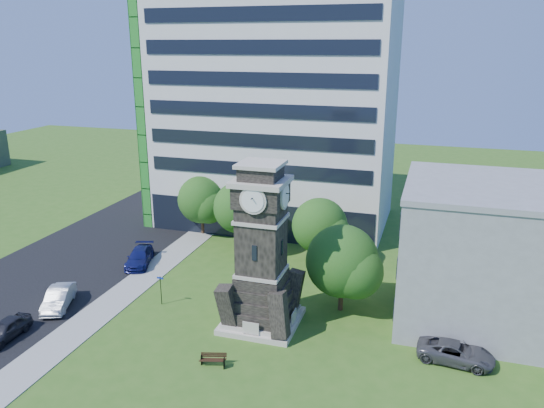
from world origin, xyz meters
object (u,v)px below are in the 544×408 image
(car_street_mid, at_px, (59,298))
(car_east_lot, at_px, (456,352))
(street_sign, at_px, (161,287))
(car_street_north, at_px, (140,257))
(park_bench, at_px, (213,359))
(car_street_south, at_px, (5,330))
(clock_tower, at_px, (261,257))

(car_street_mid, distance_m, car_east_lot, 29.75)
(street_sign, bearing_deg, car_east_lot, 1.15)
(car_street_north, xyz_separation_m, car_east_lot, (28.08, -7.91, -0.05))
(park_bench, height_order, street_sign, street_sign)
(car_street_south, height_order, car_street_north, car_street_north)
(clock_tower, relative_size, street_sign, 5.06)
(car_street_south, distance_m, park_bench, 15.30)
(car_street_north, bearing_deg, street_sign, -66.34)
(clock_tower, relative_size, park_bench, 7.33)
(street_sign, bearing_deg, park_bench, -36.98)
(car_street_south, distance_m, car_street_mid, 5.06)
(clock_tower, relative_size, car_east_lot, 2.50)
(car_east_lot, bearing_deg, street_sign, 92.43)
(car_east_lot, xyz_separation_m, street_sign, (-22.22, 1.39, 0.83))
(park_bench, bearing_deg, street_sign, 122.59)
(clock_tower, xyz_separation_m, car_street_south, (-16.54, -7.44, -4.59))
(car_street_south, xyz_separation_m, street_sign, (7.97, 7.87, 0.82))
(car_street_south, height_order, car_street_mid, car_street_mid)
(car_street_north, height_order, park_bench, car_street_north)
(clock_tower, bearing_deg, car_east_lot, -4.06)
(car_street_north, distance_m, park_bench, 18.48)
(car_east_lot, distance_m, street_sign, 22.28)
(car_street_south, height_order, park_bench, car_street_south)
(clock_tower, height_order, park_bench, clock_tower)
(car_street_mid, height_order, park_bench, car_street_mid)
(car_street_mid, relative_size, park_bench, 2.77)
(car_street_north, bearing_deg, clock_tower, -43.95)
(car_street_north, bearing_deg, car_street_south, -116.60)
(car_street_mid, height_order, car_east_lot, car_street_mid)
(car_east_lot, bearing_deg, car_street_south, 108.12)
(clock_tower, height_order, car_east_lot, clock_tower)
(car_street_south, relative_size, car_east_lot, 0.83)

